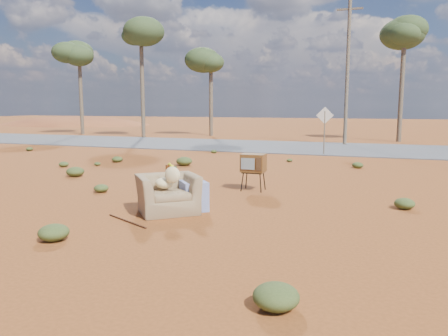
% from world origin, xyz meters
% --- Properties ---
extents(ground, '(140.00, 140.00, 0.00)m').
position_xyz_m(ground, '(0.00, 0.00, 0.00)').
color(ground, brown).
rests_on(ground, ground).
extents(highway, '(140.00, 7.00, 0.04)m').
position_xyz_m(highway, '(0.00, 15.00, 0.02)').
color(highway, '#565659').
rests_on(highway, ground).
extents(dirt_mound, '(26.00, 18.00, 2.00)m').
position_xyz_m(dirt_mound, '(-30.00, 34.00, 0.00)').
color(dirt_mound, '#9F5326').
rests_on(dirt_mound, ground).
extents(armchair, '(1.55, 1.63, 1.08)m').
position_xyz_m(armchair, '(-0.17, -0.15, 0.50)').
color(armchair, olive).
rests_on(armchair, ground).
extents(tv_unit, '(0.61, 0.50, 0.98)m').
position_xyz_m(tv_unit, '(0.80, 2.69, 0.73)').
color(tv_unit, black).
rests_on(tv_unit, ground).
extents(side_table, '(0.59, 0.59, 0.92)m').
position_xyz_m(side_table, '(-0.57, 0.52, 0.67)').
color(side_table, '#352013').
rests_on(side_table, ground).
extents(rusty_bar, '(1.21, 0.65, 0.04)m').
position_xyz_m(rusty_bar, '(-0.64, -1.20, 0.02)').
color(rusty_bar, '#522B15').
rests_on(rusty_bar, ground).
extents(road_sign, '(0.78, 0.06, 2.19)m').
position_xyz_m(road_sign, '(1.50, 12.00, 1.50)').
color(road_sign, brown).
rests_on(road_sign, ground).
extents(eucalyptus_far_left, '(3.20, 3.20, 7.10)m').
position_xyz_m(eucalyptus_far_left, '(-18.00, 20.00, 5.94)').
color(eucalyptus_far_left, brown).
rests_on(eucalyptus_far_left, ground).
extents(eucalyptus_left, '(3.20, 3.20, 8.10)m').
position_xyz_m(eucalyptus_left, '(-12.00, 19.00, 6.92)').
color(eucalyptus_left, brown).
rests_on(eucalyptus_left, ground).
extents(eucalyptus_near_left, '(3.20, 3.20, 6.60)m').
position_xyz_m(eucalyptus_near_left, '(-8.00, 22.00, 5.45)').
color(eucalyptus_near_left, brown).
rests_on(eucalyptus_near_left, ground).
extents(eucalyptus_center, '(3.20, 3.20, 7.60)m').
position_xyz_m(eucalyptus_center, '(5.00, 21.00, 6.43)').
color(eucalyptus_center, brown).
rests_on(eucalyptus_center, ground).
extents(utility_pole_center, '(1.40, 0.20, 8.00)m').
position_xyz_m(utility_pole_center, '(2.00, 17.50, 4.15)').
color(utility_pole_center, brown).
rests_on(utility_pole_center, ground).
extents(scrub_patch, '(17.49, 8.07, 0.33)m').
position_xyz_m(scrub_patch, '(-0.82, 4.41, 0.14)').
color(scrub_patch, '#455224').
rests_on(scrub_patch, ground).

